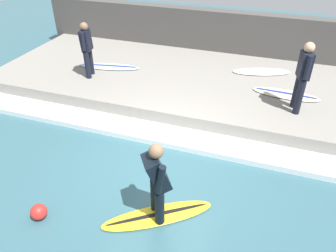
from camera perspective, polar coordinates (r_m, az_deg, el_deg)
ground_plane at (r=7.09m, az=-1.25°, el=-6.73°), size 28.00×28.00×0.00m
concrete_ledge at (r=9.81m, az=5.83°, el=7.09°), size 4.40×12.33×0.46m
back_wall at (r=11.78m, az=9.01°, el=15.01°), size 0.50×12.94×1.80m
wave_foam_crest at (r=7.76m, az=1.15°, el=-1.99°), size 0.74×11.71×0.14m
surfboard_riding at (r=6.05m, az=-1.80°, el=-15.29°), size 1.53×1.93×0.07m
surfer_riding at (r=5.42m, az=-1.96°, el=-9.14°), size 0.58×0.59×1.54m
surfer_waiting_near at (r=8.23m, az=22.45°, el=8.40°), size 0.56×0.32×1.71m
surfboard_waiting_near at (r=9.25m, az=19.85°, el=5.24°), size 0.66×1.76×0.07m
surfer_waiting_far at (r=9.75m, az=-13.97°, el=13.23°), size 0.53×0.33×1.57m
surfboard_waiting_far at (r=10.51m, az=-10.16°, el=10.17°), size 0.86×1.96×0.07m
surfboard_spare at (r=10.39m, az=15.97°, el=9.10°), size 1.07×1.82×0.06m
marker_buoy at (r=6.37m, az=-21.59°, el=-13.73°), size 0.29×0.29×0.29m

